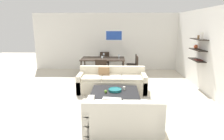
# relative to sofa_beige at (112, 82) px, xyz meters

# --- Properties ---
(ground_plane) EXTENTS (18.00, 18.00, 0.00)m
(ground_plane) POSITION_rel_sofa_beige_xyz_m (0.02, -0.34, -0.29)
(ground_plane) COLOR beige
(back_wall_unit) EXTENTS (8.40, 0.09, 2.70)m
(back_wall_unit) POSITION_rel_sofa_beige_xyz_m (0.31, 3.19, 1.06)
(back_wall_unit) COLOR silver
(back_wall_unit) RESTS_ON ground
(right_wall_shelf_unit) EXTENTS (0.34, 8.20, 2.70)m
(right_wall_shelf_unit) POSITION_rel_sofa_beige_xyz_m (3.04, 0.27, 1.06)
(right_wall_shelf_unit) COLOR silver
(right_wall_shelf_unit) RESTS_ON ground
(sofa_beige) EXTENTS (2.23, 0.90, 0.78)m
(sofa_beige) POSITION_rel_sofa_beige_xyz_m (0.00, 0.00, 0.00)
(sofa_beige) COLOR beige
(sofa_beige) RESTS_ON ground
(loveseat_white) EXTENTS (1.56, 0.90, 0.78)m
(loveseat_white) POSITION_rel_sofa_beige_xyz_m (0.30, -2.47, 0.00)
(loveseat_white) COLOR silver
(loveseat_white) RESTS_ON ground
(coffee_table) EXTENTS (1.30, 1.10, 0.38)m
(coffee_table) POSITION_rel_sofa_beige_xyz_m (0.11, -1.12, -0.10)
(coffee_table) COLOR black
(coffee_table) RESTS_ON ground
(decorative_bowl) EXTENTS (0.37, 0.37, 0.07)m
(decorative_bowl) POSITION_rel_sofa_beige_xyz_m (0.12, -1.09, 0.12)
(decorative_bowl) COLOR #19666B
(decorative_bowl) RESTS_ON coffee_table
(candle_jar) EXTENTS (0.07, 0.07, 0.09)m
(candle_jar) POSITION_rel_sofa_beige_xyz_m (0.37, -0.97, 0.13)
(candle_jar) COLOR silver
(candle_jar) RESTS_ON coffee_table
(apple_on_coffee_table) EXTENTS (0.08, 0.08, 0.08)m
(apple_on_coffee_table) POSITION_rel_sofa_beige_xyz_m (-0.13, -1.25, 0.13)
(apple_on_coffee_table) COLOR #669E2D
(apple_on_coffee_table) RESTS_ON coffee_table
(dining_table) EXTENTS (1.87, 1.00, 0.75)m
(dining_table) POSITION_rel_sofa_beige_xyz_m (-0.45, 2.01, 0.39)
(dining_table) COLOR black
(dining_table) RESTS_ON ground
(dining_chair_foot) EXTENTS (0.44, 0.44, 0.88)m
(dining_chair_foot) POSITION_rel_sofa_beige_xyz_m (-0.45, 1.11, 0.21)
(dining_chair_foot) COLOR black
(dining_chair_foot) RESTS_ON ground
(dining_chair_head) EXTENTS (0.44, 0.44, 0.88)m
(dining_chair_head) POSITION_rel_sofa_beige_xyz_m (-0.45, 2.92, 0.21)
(dining_chair_head) COLOR black
(dining_chair_head) RESTS_ON ground
(dining_chair_right_near) EXTENTS (0.44, 0.44, 0.88)m
(dining_chair_right_near) POSITION_rel_sofa_beige_xyz_m (0.89, 1.79, 0.21)
(dining_chair_right_near) COLOR black
(dining_chair_right_near) RESTS_ON ground
(dining_chair_right_far) EXTENTS (0.44, 0.44, 0.88)m
(dining_chair_right_far) POSITION_rel_sofa_beige_xyz_m (0.89, 2.24, 0.21)
(dining_chair_right_far) COLOR black
(dining_chair_right_far) RESTS_ON ground
(wine_glass_foot) EXTENTS (0.08, 0.08, 0.17)m
(wine_glass_foot) POSITION_rel_sofa_beige_xyz_m (-0.45, 1.58, 0.58)
(wine_glass_foot) COLOR silver
(wine_glass_foot) RESTS_ON dining_table
(wine_glass_head) EXTENTS (0.08, 0.08, 0.16)m
(wine_glass_head) POSITION_rel_sofa_beige_xyz_m (-0.45, 2.45, 0.57)
(wine_glass_head) COLOR silver
(wine_glass_head) RESTS_ON dining_table
(wine_glass_right_near) EXTENTS (0.06, 0.06, 0.17)m
(wine_glass_right_near) POSITION_rel_sofa_beige_xyz_m (0.24, 1.89, 0.58)
(wine_glass_right_near) COLOR silver
(wine_glass_right_near) RESTS_ON dining_table
(wine_glass_right_far) EXTENTS (0.07, 0.07, 0.15)m
(wine_glass_right_far) POSITION_rel_sofa_beige_xyz_m (0.24, 2.14, 0.56)
(wine_glass_right_far) COLOR silver
(wine_glass_right_far) RESTS_ON dining_table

